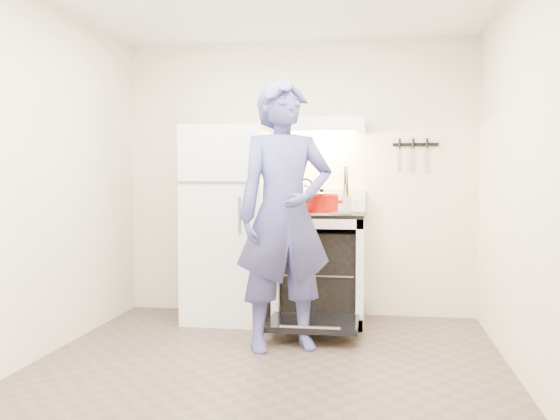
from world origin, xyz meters
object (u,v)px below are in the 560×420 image
object	(u,v)px
tea_kettle	(306,195)
refrigerator	(228,224)
stove_body	(320,269)
person	(285,216)
dutch_oven	(322,204)

from	to	relation	value
tea_kettle	refrigerator	bearing A→B (deg)	-164.98
stove_body	person	world-z (taller)	person
refrigerator	dutch_oven	world-z (taller)	refrigerator
tea_kettle	person	distance (m)	1.06
stove_body	dutch_oven	xyz separation A→B (m)	(0.07, -0.65, 0.60)
person	tea_kettle	bearing A→B (deg)	64.66
tea_kettle	person	world-z (taller)	person
refrigerator	tea_kettle	bearing A→B (deg)	15.02
refrigerator	dutch_oven	xyz separation A→B (m)	(0.88, -0.63, 0.21)
refrigerator	person	bearing A→B (deg)	-54.09
stove_body	dutch_oven	distance (m)	0.89
person	dutch_oven	size ratio (longest dim) A/B	5.97
stove_body	dutch_oven	world-z (taller)	dutch_oven
dutch_oven	stove_body	bearing A→B (deg)	95.89
refrigerator	stove_body	bearing A→B (deg)	1.77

